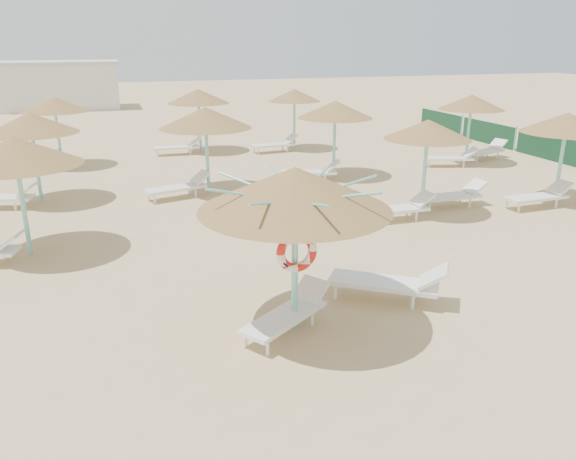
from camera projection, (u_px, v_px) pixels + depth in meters
name	position (u px, v px, depth m)	size (l,w,h in m)	color
ground	(316.00, 320.00, 9.93)	(120.00, 120.00, 0.00)	tan
main_palapa	(295.00, 190.00, 8.90)	(3.15, 3.15, 2.82)	#76CDC2
lounger_main_a	(289.00, 313.00, 9.50)	(1.85, 1.52, 0.68)	white
lounger_main_b	(391.00, 282.00, 10.56)	(2.16, 1.81, 0.80)	white
palapa_field	(254.00, 116.00, 18.52)	(20.05, 13.95, 2.72)	#76CDC2
service_hut	(58.00, 85.00, 39.11)	(8.40, 4.40, 3.25)	silver
windbreak_fence	(551.00, 148.00, 22.85)	(0.08, 19.84, 1.10)	#17472A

